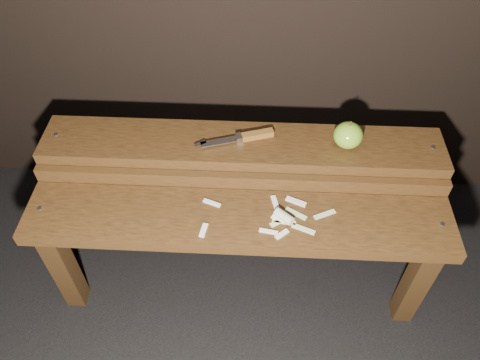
{
  "coord_description": "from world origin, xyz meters",
  "views": [
    {
      "loc": [
        0.05,
        -0.85,
        1.45
      ],
      "look_at": [
        0.0,
        0.06,
        0.45
      ],
      "focal_mm": 35.0,
      "sensor_mm": 36.0,
      "label": 1
    }
  ],
  "objects_px": {
    "bench_rear_tier": "(242,163)",
    "knife": "(247,137)",
    "apple": "(348,135)",
    "bench_front_tier": "(238,234)"
  },
  "relations": [
    {
      "from": "bench_front_tier",
      "to": "apple",
      "type": "bearing_deg",
      "value": 36.99
    },
    {
      "from": "bench_front_tier",
      "to": "knife",
      "type": "xyz_separation_m",
      "value": [
        0.02,
        0.24,
        0.16
      ]
    },
    {
      "from": "bench_rear_tier",
      "to": "apple",
      "type": "height_order",
      "value": "apple"
    },
    {
      "from": "bench_rear_tier",
      "to": "knife",
      "type": "xyz_separation_m",
      "value": [
        0.02,
        0.02,
        0.1
      ]
    },
    {
      "from": "apple",
      "to": "knife",
      "type": "height_order",
      "value": "apple"
    },
    {
      "from": "bench_rear_tier",
      "to": "apple",
      "type": "distance_m",
      "value": 0.33
    },
    {
      "from": "bench_front_tier",
      "to": "bench_rear_tier",
      "type": "bearing_deg",
      "value": 90.0
    },
    {
      "from": "bench_front_tier",
      "to": "bench_rear_tier",
      "type": "relative_size",
      "value": 1.0
    },
    {
      "from": "bench_front_tier",
      "to": "apple",
      "type": "height_order",
      "value": "apple"
    },
    {
      "from": "apple",
      "to": "bench_rear_tier",
      "type": "bearing_deg",
      "value": -179.19
    }
  ]
}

